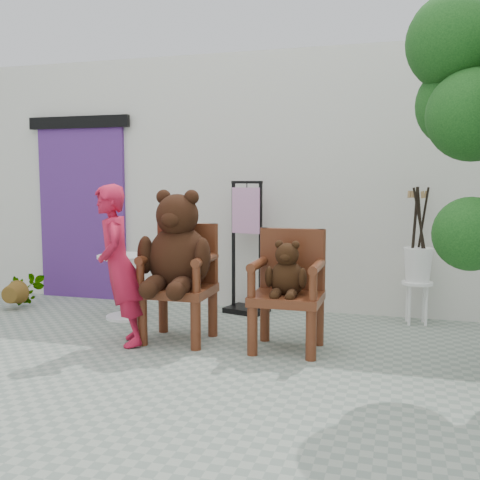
{
  "coord_description": "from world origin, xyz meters",
  "views": [
    {
      "loc": [
        0.95,
        -3.79,
        1.52
      ],
      "look_at": [
        -0.54,
        1.36,
        0.95
      ],
      "focal_mm": 42.0,
      "sensor_mm": 36.0,
      "label": 1
    }
  ],
  "objects": [
    {
      "name": "back_wall",
      "position": [
        0.0,
        3.1,
        1.5
      ],
      "size": [
        9.0,
        1.0,
        3.0
      ],
      "primitive_type": "cube",
      "color": "silver",
      "rests_on": "ground"
    },
    {
      "name": "cafe_table",
      "position": [
        -1.96,
        1.72,
        0.44
      ],
      "size": [
        0.6,
        0.6,
        0.7
      ],
      "rotation": [
        0.0,
        0.0,
        0.3
      ],
      "color": "white",
      "rests_on": "ground"
    },
    {
      "name": "display_stand",
      "position": [
        -0.74,
        2.35,
        0.58
      ],
      "size": [
        0.53,
        0.46,
        1.51
      ],
      "rotation": [
        0.0,
        0.0,
        -0.27
      ],
      "color": "black",
      "rests_on": "ground"
    },
    {
      "name": "stool_bucket",
      "position": [
        1.13,
        2.35,
        0.64
      ],
      "size": [
        0.32,
        0.32,
        1.45
      ],
      "rotation": [
        0.0,
        0.0,
        0.13
      ],
      "color": "white",
      "rests_on": "ground"
    },
    {
      "name": "doorway",
      "position": [
        -3.0,
        2.58,
        1.16
      ],
      "size": [
        1.4,
        0.11,
        2.33
      ],
      "color": "#4F2674",
      "rests_on": "ground"
    },
    {
      "name": "chair_small",
      "position": [
        -0.01,
        1.11,
        0.62
      ],
      "size": [
        0.62,
        0.57,
        1.08
      ],
      "color": "#481F0F",
      "rests_on": "ground"
    },
    {
      "name": "potted_plant",
      "position": [
        -3.4,
        1.84,
        0.24
      ],
      "size": [
        0.47,
        0.42,
        0.48
      ],
      "primitive_type": "imported",
      "rotation": [
        0.0,
        0.0,
        0.12
      ],
      "color": "black",
      "rests_on": "ground"
    },
    {
      "name": "ground_plane",
      "position": [
        0.0,
        0.0,
        0.0
      ],
      "size": [
        60.0,
        60.0,
        0.0
      ],
      "primitive_type": "plane",
      "color": "gray",
      "rests_on": "ground"
    },
    {
      "name": "chair_big",
      "position": [
        -1.06,
        1.07,
        0.8
      ],
      "size": [
        0.71,
        0.75,
        1.44
      ],
      "color": "#481F0F",
      "rests_on": "ground"
    },
    {
      "name": "person",
      "position": [
        -1.52,
        0.78,
        0.74
      ],
      "size": [
        0.56,
        0.64,
        1.48
      ],
      "primitive_type": "imported",
      "rotation": [
        0.0,
        0.0,
        -1.1
      ],
      "color": "#B61635",
      "rests_on": "ground"
    }
  ]
}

